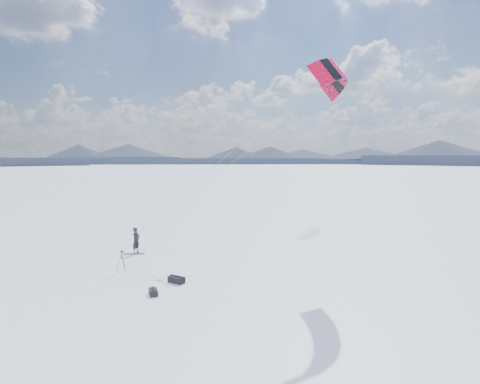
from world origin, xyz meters
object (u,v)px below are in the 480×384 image
Objects in this scene: tripod at (122,258)px; gear_bag_b at (153,292)px; snowkiter at (136,253)px; snowboard at (134,254)px; gear_bag_a at (176,280)px.

gear_bag_b is at bearing -20.66° from tripod.
snowkiter reaches higher than snowboard.
tripod reaches higher than gear_bag_a.
gear_bag_b is at bearing -140.10° from snowkiter.
gear_bag_a is (4.50, 0.11, -0.64)m from tripod.
snowboard is 1.59× the size of gear_bag_a.
snowboard is 4.36m from tripod.
gear_bag_a is at bearing 136.05° from gear_bag_b.
snowkiter is 1.99× the size of gear_bag_a.
snowboard is at bearing 154.89° from gear_bag_a.
tripod reaches higher than gear_bag_b.
tripod is (2.70, -3.32, 0.81)m from snowboard.
tripod is at bearing -179.64° from gear_bag_a.
snowboard is 7.88m from gear_bag_a.
gear_bag_a reaches higher than snowboard.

